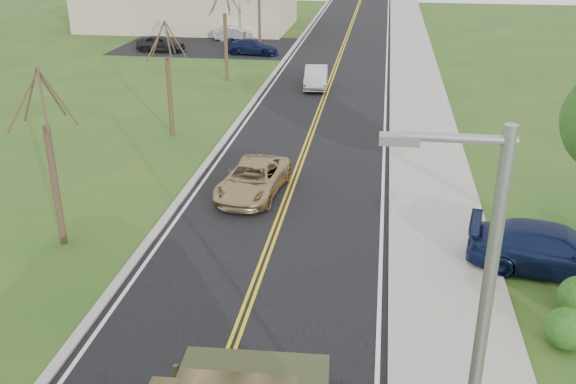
# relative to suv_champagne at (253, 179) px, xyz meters

# --- Properties ---
(road) EXTENTS (8.00, 120.00, 0.01)m
(road) POSITION_rel_suv_champagne_xyz_m (1.41, 24.89, -0.65)
(road) COLOR black
(road) RESTS_ON ground
(curb_right) EXTENTS (0.30, 120.00, 0.12)m
(curb_right) POSITION_rel_suv_champagne_xyz_m (5.56, 24.89, -0.59)
(curb_right) COLOR #9E998E
(curb_right) RESTS_ON ground
(sidewalk_right) EXTENTS (3.20, 120.00, 0.10)m
(sidewalk_right) POSITION_rel_suv_champagne_xyz_m (7.31, 24.89, -0.60)
(sidewalk_right) COLOR #9E998E
(sidewalk_right) RESTS_ON ground
(curb_left) EXTENTS (0.30, 120.00, 0.10)m
(curb_left) POSITION_rel_suv_champagne_xyz_m (-2.74, 24.89, -0.60)
(curb_left) COLOR #9E998E
(curb_left) RESTS_ON ground
(street_light) EXTENTS (1.65, 0.22, 8.00)m
(street_light) POSITION_rel_suv_champagne_xyz_m (6.31, -15.61, 3.78)
(street_light) COLOR gray
(street_light) RESTS_ON ground
(bare_tree_a) EXTENTS (1.93, 2.26, 6.08)m
(bare_tree_a) POSITION_rel_suv_champagne_xyz_m (-5.59, -5.10, 1.97)
(bare_tree_a) COLOR #38281C
(bare_tree_a) RESTS_ON ground
(bare_tree_b) EXTENTS (1.83, 2.14, 5.73)m
(bare_tree_b) POSITION_rel_suv_champagne_xyz_m (-5.59, 6.90, 1.82)
(bare_tree_b) COLOR #38281C
(bare_tree_b) RESTS_ON ground
(bare_tree_c) EXTENTS (2.04, 2.39, 6.42)m
(bare_tree_c) POSITION_rel_suv_champagne_xyz_m (-5.59, 18.90, 2.12)
(bare_tree_c) COLOR #38281C
(bare_tree_c) RESTS_ON ground
(bare_tree_d) EXTENTS (1.88, 2.20, 5.91)m
(bare_tree_d) POSITION_rel_suv_champagne_xyz_m (-5.59, 30.90, 1.90)
(bare_tree_d) COLOR #38281C
(bare_tree_d) RESTS_ON ground
(commercial_building) EXTENTS (25.50, 21.50, 5.65)m
(commercial_building) POSITION_rel_suv_champagne_xyz_m (-14.57, 40.87, 2.03)
(commercial_building) COLOR tan
(commercial_building) RESTS_ON ground
(suv_champagne) EXTENTS (2.66, 4.90, 1.30)m
(suv_champagne) POSITION_rel_suv_champagne_xyz_m (0.00, 0.00, 0.00)
(suv_champagne) COLOR tan
(suv_champagne) RESTS_ON ground
(sedan_silver) EXTENTS (1.72, 4.22, 1.36)m
(sedan_silver) POSITION_rel_suv_champagne_xyz_m (0.61, 17.83, 0.03)
(sedan_silver) COLOR silver
(sedan_silver) RESTS_ON ground
(pickup_navy) EXTENTS (5.47, 3.01, 1.50)m
(pickup_navy) POSITION_rel_suv_champagne_xyz_m (10.44, -4.65, 0.10)
(pickup_navy) COLOR #111A3E
(pickup_navy) RESTS_ON ground
(lot_car_dark) EXTENTS (4.02, 1.74, 1.35)m
(lot_car_dark) POSITION_rel_suv_champagne_xyz_m (-13.35, 27.98, 0.02)
(lot_car_dark) COLOR black
(lot_car_dark) RESTS_ON ground
(lot_car_silver) EXTENTS (3.89, 2.36, 1.21)m
(lot_car_silver) POSITION_rel_suv_champagne_xyz_m (-8.63, 34.29, -0.05)
(lot_car_silver) COLOR #B9B9BE
(lot_car_silver) RESTS_ON ground
(lot_car_navy) EXTENTS (4.32, 2.02, 1.22)m
(lot_car_navy) POSITION_rel_suv_champagne_xyz_m (-5.62, 27.89, -0.04)
(lot_car_navy) COLOR black
(lot_car_navy) RESTS_ON ground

